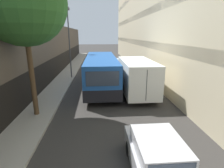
{
  "coord_description": "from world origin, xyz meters",
  "views": [
    {
      "loc": [
        -0.96,
        -0.39,
        4.7
      ],
      "look_at": [
        -0.09,
        10.51,
        1.6
      ],
      "focal_mm": 28.0,
      "sensor_mm": 36.0,
      "label": 1
    }
  ],
  "objects_px": {
    "street_lamp": "(69,31)",
    "street_tree_left": "(22,2)",
    "box_truck": "(135,74)",
    "car_hatchback": "(159,159)",
    "bus": "(101,72)"
  },
  "relations": [
    {
      "from": "box_truck",
      "to": "street_lamp",
      "type": "distance_m",
      "value": 8.6
    },
    {
      "from": "box_truck",
      "to": "street_tree_left",
      "type": "bearing_deg",
      "value": -148.06
    },
    {
      "from": "street_lamp",
      "to": "street_tree_left",
      "type": "height_order",
      "value": "street_tree_left"
    },
    {
      "from": "car_hatchback",
      "to": "bus",
      "type": "xyz_separation_m",
      "value": [
        -1.69,
        10.62,
        0.79
      ]
    },
    {
      "from": "box_truck",
      "to": "street_tree_left",
      "type": "xyz_separation_m",
      "value": [
        -6.74,
        -4.2,
        4.76
      ]
    },
    {
      "from": "box_truck",
      "to": "street_lamp",
      "type": "relative_size",
      "value": 1.08
    },
    {
      "from": "street_tree_left",
      "to": "car_hatchback",
      "type": "bearing_deg",
      "value": -41.97
    },
    {
      "from": "car_hatchback",
      "to": "street_tree_left",
      "type": "relative_size",
      "value": 0.46
    },
    {
      "from": "car_hatchback",
      "to": "street_lamp",
      "type": "bearing_deg",
      "value": 108.9
    },
    {
      "from": "street_lamp",
      "to": "street_tree_left",
      "type": "xyz_separation_m",
      "value": [
        -0.75,
        -9.24,
        1.2
      ]
    },
    {
      "from": "bus",
      "to": "street_lamp",
      "type": "height_order",
      "value": "street_lamp"
    },
    {
      "from": "box_truck",
      "to": "street_lamp",
      "type": "bearing_deg",
      "value": 139.94
    },
    {
      "from": "street_tree_left",
      "to": "box_truck",
      "type": "bearing_deg",
      "value": 31.94
    },
    {
      "from": "car_hatchback",
      "to": "street_lamp",
      "type": "relative_size",
      "value": 0.54
    },
    {
      "from": "bus",
      "to": "street_tree_left",
      "type": "xyz_separation_m",
      "value": [
        -3.97,
        -5.53,
        4.78
      ]
    }
  ]
}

